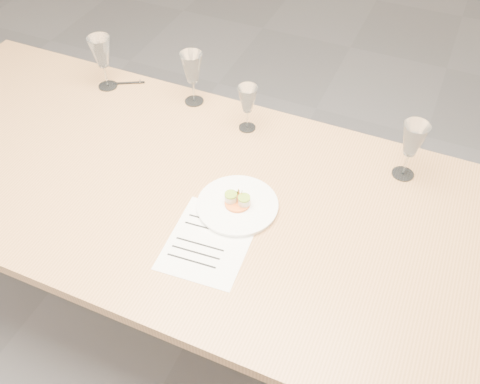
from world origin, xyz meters
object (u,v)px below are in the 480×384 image
at_px(dining_table, 194,202).
at_px(recipe_sheet, 209,241).
at_px(ballpoint_pen, 129,83).
at_px(wine_glass_1, 192,69).
at_px(wine_glass_0, 101,53).
at_px(dinner_plate, 238,205).
at_px(wine_glass_2, 248,100).
at_px(wine_glass_3, 413,141).

height_order(dining_table, recipe_sheet, recipe_sheet).
height_order(ballpoint_pen, wine_glass_1, wine_glass_1).
relative_size(recipe_sheet, wine_glass_0, 1.48).
xyz_separation_m(dinner_plate, wine_glass_1, (-0.38, 0.44, 0.14)).
distance_m(ballpoint_pen, wine_glass_2, 0.57).
distance_m(wine_glass_1, wine_glass_3, 0.83).
bearing_deg(wine_glass_3, wine_glass_1, 174.30).
xyz_separation_m(dining_table, wine_glass_0, (-0.58, 0.38, 0.22)).
distance_m(dining_table, wine_glass_2, 0.41).
xyz_separation_m(dining_table, dinner_plate, (0.17, -0.02, 0.08)).
xyz_separation_m(recipe_sheet, wine_glass_0, (-0.72, 0.55, 0.15)).
bearing_deg(wine_glass_2, wine_glass_1, 165.24).
distance_m(wine_glass_0, wine_glass_1, 0.37).
relative_size(ballpoint_pen, wine_glass_2, 0.65).
height_order(wine_glass_0, wine_glass_3, wine_glass_0).
distance_m(ballpoint_pen, wine_glass_3, 1.14).
bearing_deg(wine_glass_0, wine_glass_2, -1.69).
relative_size(dining_table, wine_glass_2, 13.46).
relative_size(dinner_plate, wine_glass_1, 1.23).
xyz_separation_m(dining_table, wine_glass_1, (-0.21, 0.43, 0.22)).
bearing_deg(dinner_plate, wine_glass_2, 108.72).
height_order(dining_table, ballpoint_pen, ballpoint_pen).
bearing_deg(wine_glass_0, recipe_sheet, -37.45).
xyz_separation_m(dining_table, wine_glass_2, (0.04, 0.36, 0.19)).
bearing_deg(recipe_sheet, wine_glass_3, 43.42).
bearing_deg(wine_glass_0, ballpoint_pen, 35.88).
bearing_deg(wine_glass_3, ballpoint_pen, 175.72).
bearing_deg(wine_glass_0, dining_table, -33.17).
bearing_deg(wine_glass_2, dinner_plate, -71.28).
relative_size(dining_table, wine_glass_3, 11.38).
bearing_deg(ballpoint_pen, wine_glass_1, -28.42).
relative_size(recipe_sheet, wine_glass_3, 1.52).
xyz_separation_m(wine_glass_1, wine_glass_3, (0.83, -0.08, 0.00)).
bearing_deg(ballpoint_pen, dining_table, -68.17).
distance_m(ballpoint_pen, wine_glass_1, 0.33).
relative_size(ballpoint_pen, wine_glass_1, 0.55).
bearing_deg(dining_table, wine_glass_2, 83.52).
xyz_separation_m(recipe_sheet, ballpoint_pen, (-0.65, 0.60, 0.00)).
bearing_deg(wine_glass_3, wine_glass_2, 178.39).
height_order(ballpoint_pen, wine_glass_2, wine_glass_2).
bearing_deg(wine_glass_2, wine_glass_0, 178.31).
height_order(ballpoint_pen, wine_glass_3, wine_glass_3).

